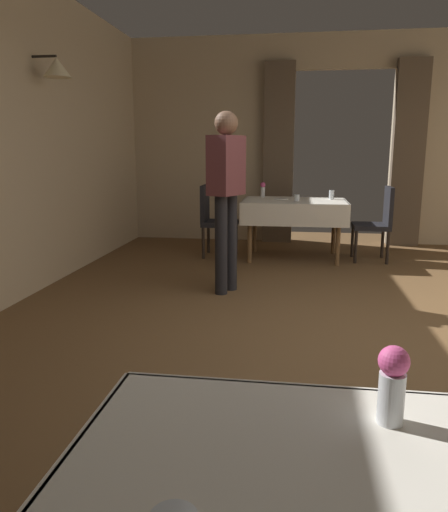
% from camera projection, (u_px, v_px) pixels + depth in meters
% --- Properties ---
extents(ground, '(10.08, 10.08, 0.00)m').
position_uv_depth(ground, '(382.00, 346.00, 3.51)').
color(ground, brown).
extents(wall_back, '(6.40, 0.27, 3.00)m').
position_uv_depth(wall_back, '(342.00, 140.00, 7.23)').
color(wall_back, tan).
rests_on(wall_back, ground).
extents(dining_table_mid, '(1.30, 0.96, 0.75)m').
position_uv_depth(dining_table_mid, '(294.00, 208.00, 6.28)').
color(dining_table_mid, brown).
rests_on(dining_table_mid, ground).
extents(chair_mid_right, '(0.44, 0.44, 0.93)m').
position_uv_depth(chair_mid_right, '(378.00, 220.00, 6.15)').
color(chair_mid_right, black).
rests_on(chair_mid_right, ground).
extents(chair_mid_left, '(0.44, 0.44, 0.93)m').
position_uv_depth(chair_mid_left, '(214.00, 217.00, 6.43)').
color(chair_mid_left, black).
rests_on(chair_mid_left, ground).
extents(flower_vase_near, '(0.07, 0.07, 0.19)m').
position_uv_depth(flower_vase_near, '(392.00, 382.00, 1.11)').
color(flower_vase_near, silver).
rests_on(flower_vase_near, dining_table_near).
extents(flower_vase_mid, '(0.07, 0.07, 0.20)m').
position_uv_depth(flower_vase_mid, '(263.00, 189.00, 6.61)').
color(flower_vase_mid, silver).
rests_on(flower_vase_mid, dining_table_mid).
extents(glass_mid_b, '(0.07, 0.07, 0.08)m').
position_uv_depth(glass_mid_b, '(297.00, 198.00, 6.10)').
color(glass_mid_b, silver).
rests_on(glass_mid_b, dining_table_mid).
extents(glass_mid_c, '(0.07, 0.07, 0.12)m').
position_uv_depth(glass_mid_c, '(332.00, 195.00, 6.33)').
color(glass_mid_c, silver).
rests_on(glass_mid_c, dining_table_mid).
extents(plate_mid_d, '(0.19, 0.19, 0.01)m').
position_uv_depth(plate_mid_d, '(281.00, 199.00, 6.35)').
color(plate_mid_d, white).
rests_on(plate_mid_d, dining_table_mid).
extents(person_waiter_by_doorway, '(0.35, 0.42, 1.72)m').
position_uv_depth(person_waiter_by_doorway, '(226.00, 187.00, 4.67)').
color(person_waiter_by_doorway, black).
rests_on(person_waiter_by_doorway, ground).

